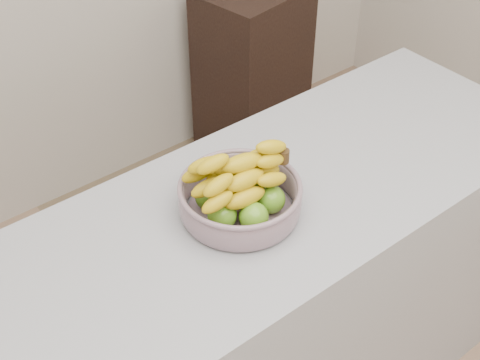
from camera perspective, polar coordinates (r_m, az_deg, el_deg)
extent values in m
cube|color=#9FA1A8|center=(1.90, -1.63, -13.74)|extent=(2.00, 0.60, 0.90)
cube|color=black|center=(3.11, 1.06, 9.20)|extent=(0.50, 0.42, 0.81)
cylinder|color=#97A5B5|center=(1.59, 0.00, -2.63)|extent=(0.25, 0.25, 0.01)
torus|color=#97A5B5|center=(1.54, 0.00, -0.60)|extent=(0.29, 0.29, 0.01)
sphere|color=#5A9B1A|center=(1.51, 1.19, -3.15)|extent=(0.07, 0.07, 0.07)
sphere|color=#5A9B1A|center=(1.56, 2.65, -1.67)|extent=(0.07, 0.07, 0.07)
sphere|color=#5A9B1A|center=(1.61, 1.45, -0.14)|extent=(0.07, 0.07, 0.07)
sphere|color=#5A9B1A|center=(1.61, -1.11, -0.01)|extent=(0.07, 0.07, 0.07)
sphere|color=#5A9B1A|center=(1.57, -2.64, -1.40)|extent=(0.07, 0.07, 0.07)
sphere|color=#5A9B1A|center=(1.52, -1.54, -3.01)|extent=(0.07, 0.07, 0.07)
ellipsoid|color=yellow|center=(1.50, 0.43, -1.53)|extent=(0.19, 0.06, 0.04)
ellipsoid|color=yellow|center=(1.53, -0.32, -0.51)|extent=(0.19, 0.08, 0.04)
ellipsoid|color=yellow|center=(1.56, -1.05, 0.48)|extent=(0.19, 0.10, 0.04)
ellipsoid|color=yellow|center=(1.50, 0.42, 0.00)|extent=(0.18, 0.05, 0.04)
ellipsoid|color=yellow|center=(1.53, -0.41, 1.08)|extent=(0.18, 0.11, 0.04)
ellipsoid|color=yellow|center=(1.50, 0.20, 1.46)|extent=(0.19, 0.08, 0.04)
cylinder|color=#3D2913|center=(1.55, 3.71, 2.05)|extent=(0.03, 0.03, 0.03)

